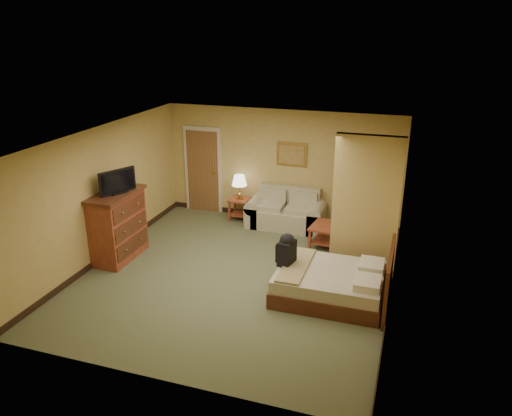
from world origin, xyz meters
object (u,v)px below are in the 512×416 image
at_px(loveseat, 286,215).
at_px(coffee_table, 330,232).
at_px(bed, 334,283).
at_px(dresser, 118,225).

relative_size(loveseat, coffee_table, 2.11).
bearing_deg(coffee_table, loveseat, 145.27).
xyz_separation_m(loveseat, bed, (1.58, -2.78, -0.02)).
relative_size(dresser, bed, 0.72).
bearing_deg(loveseat, dresser, -136.64).
bearing_deg(loveseat, bed, -60.43).
height_order(loveseat, coffee_table, loveseat).
bearing_deg(dresser, loveseat, 43.36).
bearing_deg(dresser, coffee_table, 24.72).
bearing_deg(dresser, bed, -2.80).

